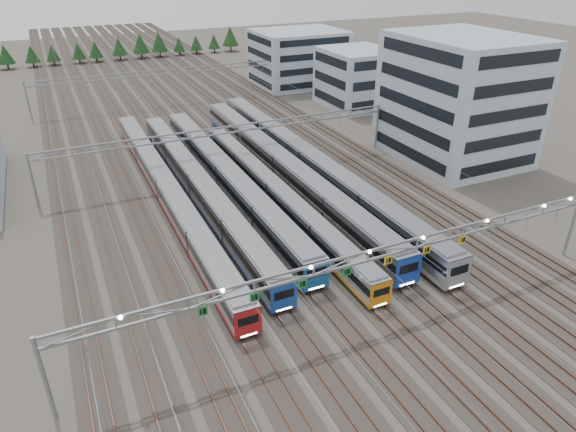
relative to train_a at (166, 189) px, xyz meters
name	(u,v)px	position (x,y,z in m)	size (l,w,h in m)	color
ground	(363,319)	(11.25, -33.99, -2.01)	(400.00, 400.00, 0.00)	#47423A
track_bed	(150,84)	(11.25, 66.01, -0.52)	(54.00, 260.00, 5.42)	#2D2823
train_a	(166,189)	(0.00, 0.00, 0.00)	(2.71, 64.67, 3.53)	black
train_b	(198,185)	(4.50, -0.71, 0.09)	(2.85, 59.18, 3.71)	black
train_c	(226,177)	(9.00, 0.07, 0.25)	(3.08, 57.23, 4.01)	black
train_d	(275,193)	(13.50, -7.55, -0.09)	(2.57, 52.28, 3.34)	black
train_e	(282,167)	(18.00, -0.11, 0.32)	(3.19, 63.77, 4.16)	black
train_f	(308,162)	(22.50, -0.07, 0.31)	(3.18, 68.85, 4.15)	black
gantry_near	(368,259)	(11.20, -34.11, 5.07)	(56.36, 0.61, 8.08)	gray
gantry_mid	(226,136)	(11.25, 6.01, 4.37)	(56.36, 0.36, 8.00)	gray
gantry_far	(161,76)	(11.25, 51.01, 4.37)	(56.36, 0.36, 8.00)	gray
depot_bldg_south	(458,99)	(48.73, -2.76, 8.06)	(18.00, 22.00, 20.14)	#A4B6C3
depot_bldg_mid	(357,78)	(51.00, 31.89, 4.20)	(14.00, 16.00, 12.42)	#A4B6C3
depot_bldg_north	(299,58)	(48.11, 55.83, 4.74)	(22.00, 18.00, 13.52)	#A4B6C3
treeline	(108,47)	(7.20, 108.55, 2.22)	(87.50, 5.60, 7.02)	#332114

